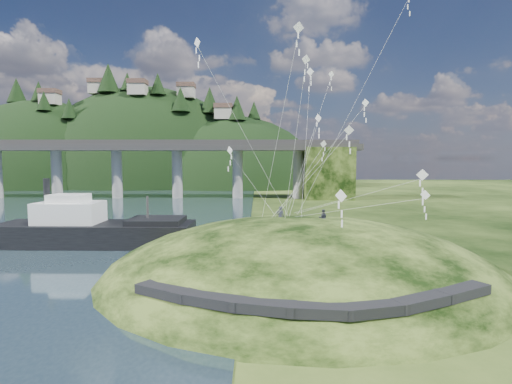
{
  "coord_description": "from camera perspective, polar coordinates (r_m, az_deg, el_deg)",
  "views": [
    {
      "loc": [
        4.17,
        -32.17,
        10.21
      ],
      "look_at": [
        4.0,
        6.0,
        7.0
      ],
      "focal_mm": 28.0,
      "sensor_mm": 36.0,
      "label": 1
    }
  ],
  "objects": [
    {
      "name": "bridge",
      "position": [
        106.72,
        -16.47,
        4.34
      ],
      "size": [
        160.0,
        11.0,
        15.0
      ],
      "color": "#2D2B2B",
      "rests_on": "ground"
    },
    {
      "name": "kite_flyers",
      "position": [
        36.04,
        6.67,
        -2.26
      ],
      "size": [
        4.49,
        1.52,
        1.9
      ],
      "color": "#282B36",
      "rests_on": "ground"
    },
    {
      "name": "work_barge",
      "position": [
        50.8,
        -22.31,
        -4.88
      ],
      "size": [
        22.65,
        6.49,
        7.9
      ],
      "color": "black",
      "rests_on": "ground"
    },
    {
      "name": "wooden_dock",
      "position": [
        40.61,
        -8.88,
        -9.19
      ],
      "size": [
        13.78,
        5.03,
        0.97
      ],
      "color": "#311C14",
      "rests_on": "ground"
    },
    {
      "name": "grass_hill",
      "position": [
        36.32,
        6.49,
        -14.03
      ],
      "size": [
        36.0,
        32.0,
        13.0
      ],
      "color": "black",
      "rests_on": "ground"
    },
    {
      "name": "far_ridge",
      "position": [
        162.52,
        -16.84,
        -1.63
      ],
      "size": [
        153.0,
        70.0,
        94.5
      ],
      "color": "black",
      "rests_on": "ground"
    },
    {
      "name": "ground",
      "position": [
        34.01,
        -6.97,
        -12.7
      ],
      "size": [
        320.0,
        320.0,
        0.0
      ],
      "primitive_type": "plane",
      "color": "black",
      "rests_on": "ground"
    },
    {
      "name": "kite_swarm",
      "position": [
        35.68,
        10.55,
        11.5
      ],
      "size": [
        18.22,
        17.62,
        19.14
      ],
      "color": "silver",
      "rests_on": "ground"
    },
    {
      "name": "footpath",
      "position": [
        24.08,
        8.38,
        -14.97
      ],
      "size": [
        22.29,
        5.84,
        0.83
      ],
      "color": "black",
      "rests_on": "ground"
    }
  ]
}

